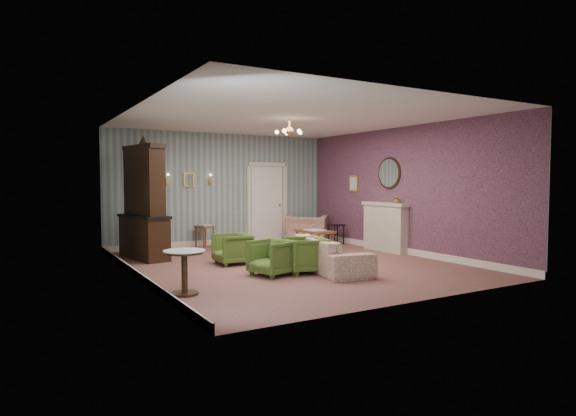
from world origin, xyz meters
TOP-DOWN VIEW (x-y plane):
  - floor at (0.00, 0.00)m, footprint 7.00×7.00m
  - ceiling at (0.00, 0.00)m, footprint 7.00×7.00m
  - wall_back at (0.00, 3.50)m, footprint 6.00×0.00m
  - wall_front at (0.00, -3.50)m, footprint 6.00×0.00m
  - wall_left at (-3.00, 0.00)m, footprint 0.00×7.00m
  - wall_right at (3.00, 0.00)m, footprint 0.00×7.00m
  - wall_right_floral at (2.98, 0.00)m, footprint 0.00×7.00m
  - door at (1.30, 3.46)m, footprint 1.12×0.12m
  - olive_chair_a at (-0.21, -0.95)m, footprint 0.81×0.84m
  - olive_chair_b at (-0.85, -0.86)m, footprint 0.79×0.82m
  - olive_chair_c at (-0.99, 0.56)m, footprint 0.63×0.67m
  - sofa_chintz at (0.32, -0.96)m, footprint 1.00×2.19m
  - wingback_chair at (2.24, 2.88)m, footprint 1.30×1.25m
  - dresser at (-2.36, 2.13)m, footprint 0.82×1.62m
  - fireplace at (2.86, 0.40)m, footprint 0.30×1.40m
  - mantel_vase at (2.84, 0.00)m, footprint 0.15×0.15m
  - oval_mirror at (2.96, 0.40)m, footprint 0.04×0.76m
  - framed_print at (2.97, 1.75)m, footprint 0.04×0.34m
  - coffee_table at (1.48, 1.34)m, footprint 0.63×1.01m
  - side_table_black at (2.59, 2.00)m, footprint 0.36×0.36m
  - pedestal_table at (-2.65, -1.50)m, footprint 0.64×0.64m
  - nesting_table at (-0.62, 3.15)m, footprint 0.45×0.52m
  - gilt_mirror_back at (-0.90, 3.46)m, footprint 0.28×0.06m
  - sconce_left at (-1.45, 3.44)m, footprint 0.16×0.12m
  - sconce_right at (-0.35, 3.44)m, footprint 0.16×0.12m
  - chandelier at (0.00, 0.00)m, footprint 0.56×0.56m
  - burgundy_cushion at (2.19, 2.73)m, footprint 0.41×0.28m

SIDE VIEW (x-z plane):
  - floor at x=0.00m, z-range 0.00..0.00m
  - coffee_table at x=1.48m, z-range 0.00..0.49m
  - side_table_black at x=2.59m, z-range 0.00..0.53m
  - nesting_table at x=-0.62m, z-range 0.00..0.59m
  - pedestal_table at x=-2.65m, z-range 0.00..0.66m
  - olive_chair_c at x=-0.99m, z-range 0.00..0.68m
  - olive_chair_b at x=-0.85m, z-range 0.00..0.69m
  - olive_chair_a at x=-0.21m, z-range 0.00..0.72m
  - sofa_chintz at x=0.32m, z-range 0.00..0.83m
  - wingback_chair at x=2.24m, z-range 0.00..0.96m
  - burgundy_cushion at x=2.19m, z-range 0.28..0.68m
  - fireplace at x=2.86m, z-range 0.00..1.16m
  - door at x=1.30m, z-range 0.00..2.16m
  - mantel_vase at x=2.84m, z-range 1.16..1.31m
  - dresser at x=-2.36m, z-range 0.00..2.57m
  - wall_back at x=0.00m, z-range -1.55..4.45m
  - wall_front at x=0.00m, z-range -1.55..4.45m
  - wall_left at x=-3.00m, z-range -2.05..4.95m
  - wall_right at x=3.00m, z-range -2.05..4.95m
  - wall_right_floral at x=2.98m, z-range -2.05..4.95m
  - framed_print at x=2.97m, z-range 1.39..1.81m
  - gilt_mirror_back at x=-0.90m, z-range 1.52..1.88m
  - sconce_left at x=-1.45m, z-range 1.55..1.85m
  - sconce_right at x=-0.35m, z-range 1.55..1.85m
  - oval_mirror at x=2.96m, z-range 1.43..2.27m
  - chandelier at x=0.00m, z-range 2.45..2.81m
  - ceiling at x=0.00m, z-range 2.90..2.90m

